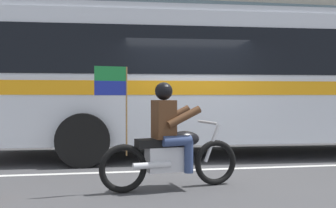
{
  "coord_description": "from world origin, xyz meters",
  "views": [
    {
      "loc": [
        -1.67,
        -7.58,
        1.36
      ],
      "look_at": [
        -0.52,
        -0.63,
        1.22
      ],
      "focal_mm": 41.61,
      "sensor_mm": 36.0,
      "label": 1
    }
  ],
  "objects": [
    {
      "name": "sidewalk_curb",
      "position": [
        0.0,
        5.1,
        0.07
      ],
      "size": [
        28.0,
        3.8,
        0.15
      ],
      "primitive_type": "cube",
      "color": "gray",
      "rests_on": "ground_plane"
    },
    {
      "name": "motorcycle_with_rider",
      "position": [
        -0.72,
        -1.98,
        0.67
      ],
      "size": [
        2.17,
        0.75,
        1.78
      ],
      "color": "black",
      "rests_on": "ground_plane"
    },
    {
      "name": "transit_bus",
      "position": [
        1.59,
        1.19,
        1.88
      ],
      "size": [
        11.91,
        3.05,
        3.22
      ],
      "color": "silver",
      "rests_on": "ground_plane"
    },
    {
      "name": "lane_center_stripe",
      "position": [
        0.0,
        -0.6,
        0.0
      ],
      "size": [
        26.6,
        0.14,
        0.01
      ],
      "primitive_type": "cube",
      "color": "silver",
      "rests_on": "ground_plane"
    },
    {
      "name": "ground_plane",
      "position": [
        0.0,
        0.0,
        0.0
      ],
      "size": [
        60.0,
        60.0,
        0.0
      ],
      "primitive_type": "plane",
      "color": "#3D3D3F"
    }
  ]
}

